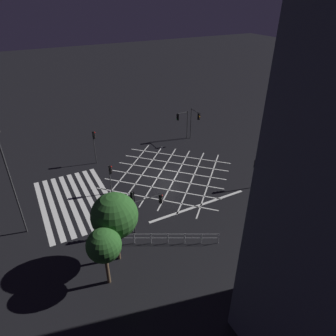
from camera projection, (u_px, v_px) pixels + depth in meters
ground_plane at (168, 175)px, 34.89m from camera, size 200.00×200.00×0.00m
road_markings at (114, 192)px, 31.95m from camera, size 16.39×22.29×0.01m
traffic_light_sw_cross at (94, 141)px, 35.75m from camera, size 0.36×0.39×4.29m
traffic_light_nw_cross at (182, 120)px, 41.76m from camera, size 0.36×1.87×4.10m
traffic_light_se_main at (133, 204)px, 25.05m from camera, size 0.39×0.36×4.37m
traffic_light_median_south at (110, 173)px, 30.60m from camera, size 0.36×0.39×3.36m
traffic_light_ne_main at (255, 168)px, 31.46m from camera, size 0.39×0.36×3.44m
traffic_light_se_cross at (149, 205)px, 26.11m from camera, size 0.36×3.09×3.27m
traffic_light_nw_main at (195, 119)px, 41.04m from camera, size 2.21×0.36×4.60m
street_lamp_east at (3, 157)px, 22.81m from camera, size 0.63×0.63×10.05m
street_tree_near at (104, 246)px, 20.21m from camera, size 2.44×2.44×4.93m
street_tree_far at (114, 216)px, 21.78m from camera, size 3.48×3.48×6.15m
pedestrian_railing at (168, 237)px, 25.14m from camera, size 4.03×7.58×1.05m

